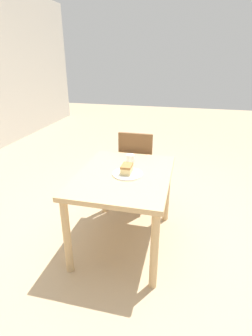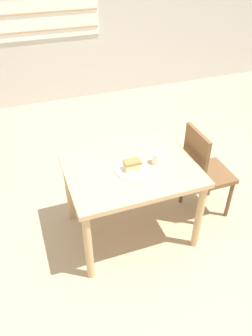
{
  "view_description": "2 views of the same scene",
  "coord_description": "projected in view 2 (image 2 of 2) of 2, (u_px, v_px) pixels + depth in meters",
  "views": [
    {
      "loc": [
        -2.01,
        -0.39,
        1.62
      ],
      "look_at": [
        -0.04,
        0.09,
        0.75
      ],
      "focal_mm": 28.0,
      "sensor_mm": 36.0,
      "label": 1
    },
    {
      "loc": [
        -0.8,
        -1.79,
        2.23
      ],
      "look_at": [
        -0.12,
        0.08,
        0.73
      ],
      "focal_mm": 35.0,
      "sensor_mm": 36.0,
      "label": 2
    }
  ],
  "objects": [
    {
      "name": "dining_table_near",
      "position": [
        131.0,
        178.0,
        2.6
      ],
      "size": [
        1.02,
        0.78,
        0.7
      ],
      "color": "tan",
      "rests_on": "ground_plane"
    },
    {
      "name": "coffee_mug",
      "position": [
        157.0,
        158.0,
        2.56
      ],
      "size": [
        0.08,
        0.07,
        0.1
      ],
      "color": "white",
      "rests_on": "dining_table_near"
    },
    {
      "name": "chair_near_window",
      "position": [
        203.0,
        171.0,
        2.88
      ],
      "size": [
        0.37,
        0.37,
        0.89
      ],
      "rotation": [
        0.0,
        0.0,
        1.57
      ],
      "color": "brown",
      "rests_on": "ground_plane"
    },
    {
      "name": "cake_slice",
      "position": [
        132.0,
        165.0,
        2.49
      ],
      "size": [
        0.13,
        0.08,
        0.07
      ],
      "color": "#E5CC89",
      "rests_on": "plate"
    },
    {
      "name": "ground_plane",
      "position": [
        142.0,
        236.0,
        2.91
      ],
      "size": [
        14.0,
        14.0,
        0.0
      ],
      "primitive_type": "plane",
      "color": "tan"
    },
    {
      "name": "plate",
      "position": [
        132.0,
        170.0,
        2.51
      ],
      "size": [
        0.25,
        0.25,
        0.01
      ],
      "color": "white",
      "rests_on": "dining_table_near"
    }
  ]
}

